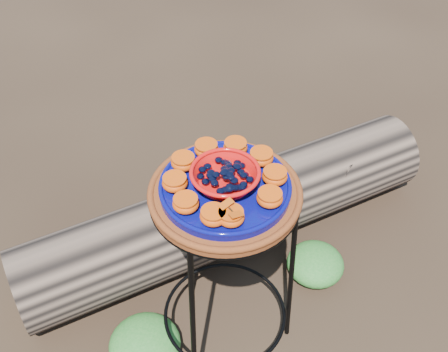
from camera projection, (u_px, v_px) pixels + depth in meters
ground at (225, 336)px, 1.98m from camera, size 60.00×60.00×0.00m
plant_stand at (225, 277)px, 1.73m from camera, size 0.44×0.44×0.70m
terracotta_saucer at (225, 195)px, 1.48m from camera, size 0.40×0.40×0.03m
cobalt_plate at (225, 188)px, 1.46m from camera, size 0.34×0.34×0.02m
red_bowl at (225, 178)px, 1.43m from camera, size 0.17×0.17×0.05m
glass_gems at (225, 168)px, 1.41m from camera, size 0.13×0.13×0.02m
orange_half_0 at (231, 217)px, 1.35m from camera, size 0.07×0.07×0.04m
orange_half_1 at (270, 198)px, 1.39m from camera, size 0.07×0.07×0.04m
orange_half_2 at (275, 176)px, 1.45m from camera, size 0.07×0.07×0.04m
orange_half_3 at (261, 157)px, 1.50m from camera, size 0.07×0.07×0.04m
orange_half_4 at (235, 147)px, 1.53m from camera, size 0.07×0.07×0.04m
orange_half_5 at (206, 149)px, 1.52m from camera, size 0.07×0.07×0.04m
orange_half_6 at (183, 162)px, 1.49m from camera, size 0.07×0.07×0.04m
orange_half_7 at (175, 183)px, 1.43m from camera, size 0.07×0.07×0.04m
orange_half_8 at (186, 204)px, 1.38m from camera, size 0.07×0.07×0.04m
orange_half_9 at (213, 216)px, 1.35m from camera, size 0.07×0.07×0.04m
butterfly at (231, 210)px, 1.33m from camera, size 0.08×0.05×0.01m
driftwood_log at (228, 212)px, 2.19m from camera, size 1.69×0.63×0.31m
foliage_left at (145, 344)px, 1.89m from camera, size 0.24×0.24×0.12m
foliage_right at (315, 263)px, 2.14m from camera, size 0.22×0.22×0.11m
foliage_back at (132, 243)px, 2.17m from camera, size 0.34×0.34×0.17m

